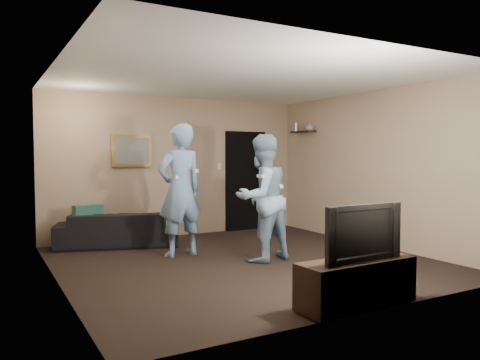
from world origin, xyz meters
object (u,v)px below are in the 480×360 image
sofa (118,229)px  tv_console (356,282)px  television (357,232)px  wii_player_left (180,190)px  wii_player_right (262,198)px

sofa → tv_console: size_ratio=1.53×
sofa → television: 4.52m
wii_player_left → wii_player_right: (0.90, -0.88, -0.09)m
sofa → wii_player_left: (0.64, -1.20, 0.71)m
sofa → wii_player_right: size_ratio=1.08×
tv_console → sofa: bearing=104.2°
sofa → wii_player_right: (1.54, -2.08, 0.62)m
wii_player_right → wii_player_left: bearing=135.7°
television → wii_player_left: 3.19m
wii_player_right → tv_console: bearing=-97.1°
sofa → wii_player_right: bearing=144.7°
tv_console → television: television is taller
television → wii_player_left: size_ratio=0.49×
sofa → tv_console: sofa is taller
sofa → television: television is taller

